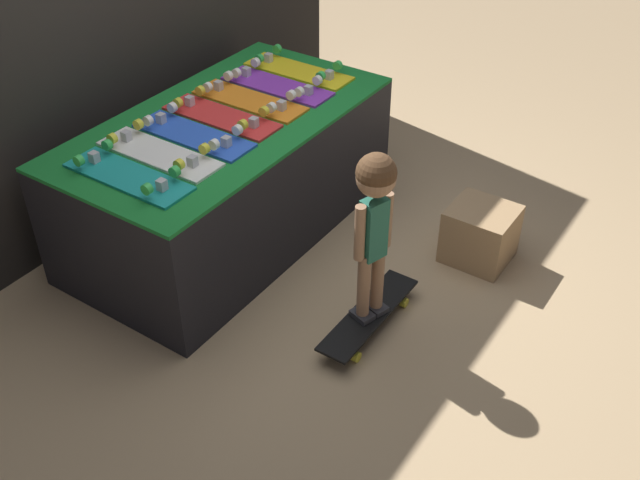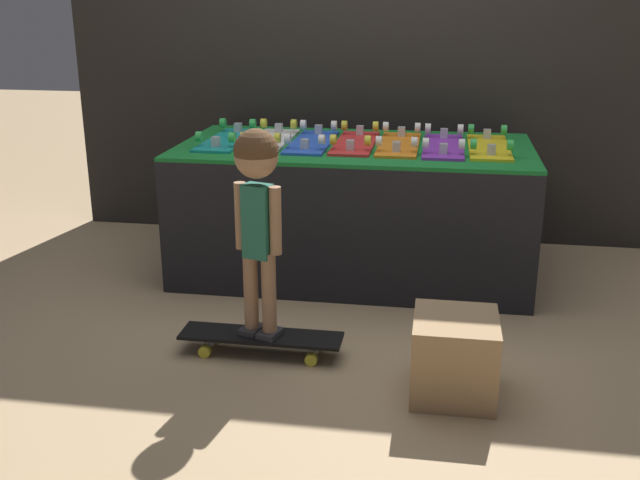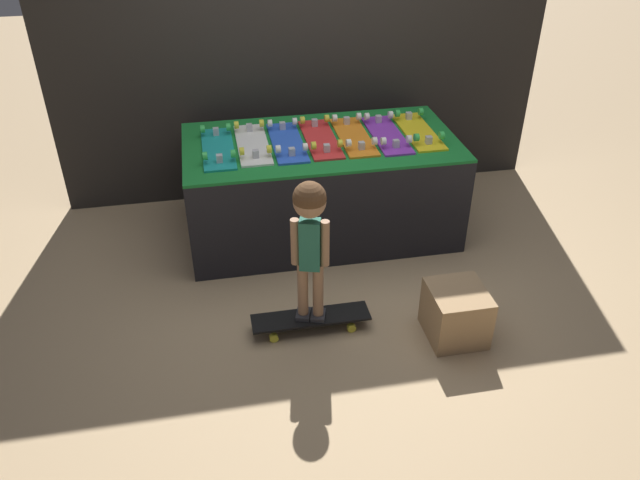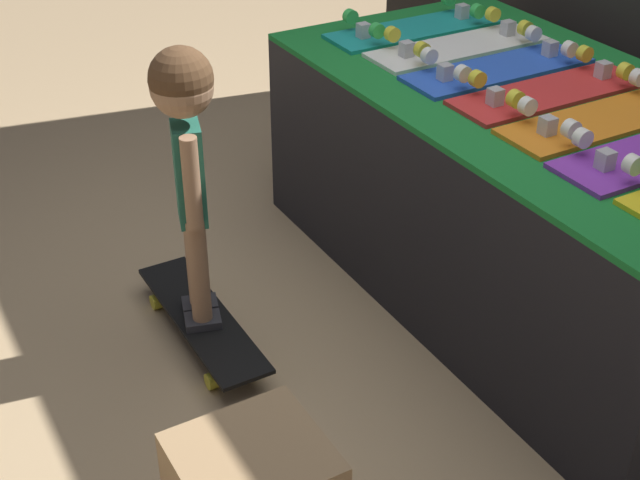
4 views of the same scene
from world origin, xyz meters
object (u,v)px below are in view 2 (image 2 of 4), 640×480
object	(u,v)px
skateboard_teal_on_rack	(228,138)
skateboard_orange_on_rack	(399,143)
skateboard_purple_on_rack	(443,145)
skateboard_on_floor	(261,338)
skateboard_white_on_rack	(270,139)
skateboard_red_on_rack	(355,141)
storage_box	(454,356)
child	(257,194)
skateboard_blue_on_rack	(312,140)
skateboard_yellow_on_rack	(489,146)

from	to	relation	value
skateboard_teal_on_rack	skateboard_orange_on_rack	world-z (taller)	same
skateboard_purple_on_rack	skateboard_on_floor	size ratio (longest dim) A/B	0.94
skateboard_on_floor	skateboard_teal_on_rack	bearing A→B (deg)	111.85
skateboard_orange_on_rack	skateboard_purple_on_rack	distance (m)	0.24
skateboard_white_on_rack	skateboard_red_on_rack	xyz separation A→B (m)	(0.47, -0.00, 0.00)
skateboard_teal_on_rack	storage_box	distance (m)	1.89
skateboard_white_on_rack	child	size ratio (longest dim) A/B	0.75
skateboard_white_on_rack	skateboard_red_on_rack	world-z (taller)	same
child	storage_box	world-z (taller)	child
skateboard_teal_on_rack	storage_box	bearing A→B (deg)	-45.89
skateboard_red_on_rack	skateboard_purple_on_rack	size ratio (longest dim) A/B	1.00
skateboard_blue_on_rack	skateboard_on_floor	distance (m)	1.28
skateboard_blue_on_rack	skateboard_on_floor	bearing A→B (deg)	-91.92
child	storage_box	size ratio (longest dim) A/B	2.59
skateboard_teal_on_rack	skateboard_white_on_rack	world-z (taller)	same
skateboard_purple_on_rack	storage_box	world-z (taller)	skateboard_purple_on_rack
storage_box	skateboard_white_on_rack	bearing A→B (deg)	127.68
skateboard_teal_on_rack	skateboard_purple_on_rack	world-z (taller)	same
skateboard_red_on_rack	storage_box	distance (m)	1.54
skateboard_orange_on_rack	child	world-z (taller)	child
skateboard_on_floor	storage_box	world-z (taller)	storage_box
skateboard_blue_on_rack	skateboard_orange_on_rack	world-z (taller)	same
skateboard_white_on_rack	skateboard_red_on_rack	size ratio (longest dim) A/B	1.00
skateboard_red_on_rack	skateboard_blue_on_rack	bearing A→B (deg)	-177.06
skateboard_on_floor	skateboard_white_on_rack	bearing A→B (deg)	100.16
skateboard_purple_on_rack	skateboard_yellow_on_rack	distance (m)	0.24
skateboard_white_on_rack	skateboard_blue_on_rack	distance (m)	0.24
skateboard_teal_on_rack	skateboard_on_floor	world-z (taller)	skateboard_teal_on_rack
skateboard_red_on_rack	skateboard_orange_on_rack	xyz separation A→B (m)	(0.24, -0.00, 0.00)
skateboard_on_floor	skateboard_purple_on_rack	bearing A→B (deg)	55.72
skateboard_red_on_rack	child	bearing A→B (deg)	-103.80
skateboard_purple_on_rack	skateboard_on_floor	xyz separation A→B (m)	(-0.74, -1.09, -0.66)
skateboard_blue_on_rack	child	distance (m)	1.10
skateboard_blue_on_rack	child	world-z (taller)	child
skateboard_white_on_rack	skateboard_blue_on_rack	size ratio (longest dim) A/B	1.00
skateboard_teal_on_rack	child	distance (m)	1.17
skateboard_teal_on_rack	skateboard_white_on_rack	size ratio (longest dim) A/B	1.00
skateboard_on_floor	skateboard_orange_on_rack	bearing A→B (deg)	65.29
skateboard_blue_on_rack	skateboard_on_floor	xyz separation A→B (m)	(-0.04, -1.10, -0.66)
skateboard_white_on_rack	skateboard_red_on_rack	distance (m)	0.47
skateboard_blue_on_rack	child	size ratio (longest dim) A/B	0.75
skateboard_orange_on_rack	storage_box	bearing A→B (deg)	-76.57
skateboard_white_on_rack	skateboard_purple_on_rack	xyz separation A→B (m)	(0.94, -0.02, 0.00)
skateboard_teal_on_rack	skateboard_on_floor	distance (m)	1.34
skateboard_blue_on_rack	skateboard_purple_on_rack	distance (m)	0.71
skateboard_teal_on_rack	storage_box	xyz separation A→B (m)	(1.25, -1.29, -0.58)
skateboard_white_on_rack	skateboard_orange_on_rack	world-z (taller)	same
child	skateboard_white_on_rack	bearing A→B (deg)	117.08
skateboard_red_on_rack	storage_box	size ratio (longest dim) A/B	1.93
skateboard_on_floor	storage_box	distance (m)	0.85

